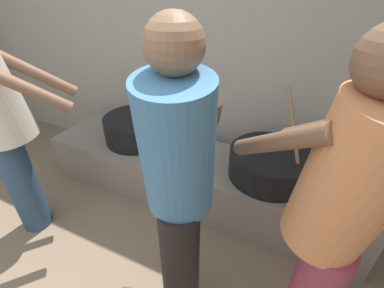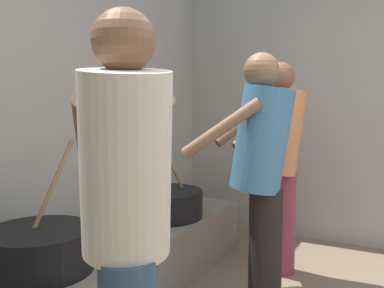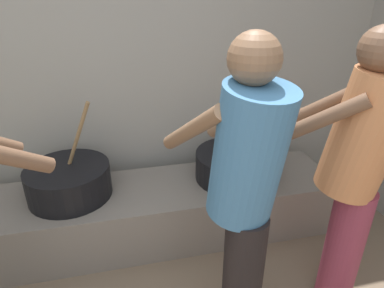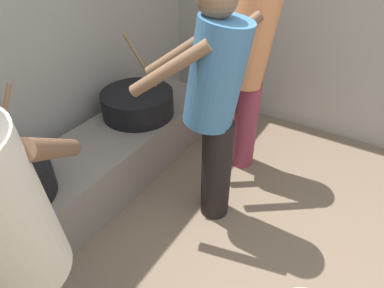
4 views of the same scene
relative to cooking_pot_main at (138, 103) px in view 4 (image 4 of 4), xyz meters
name	(u,v)px [view 4 (image 4 of 4)]	position (x,y,z in m)	size (l,w,h in m)	color
hearth_ledge	(93,171)	(-0.58, -0.01, -0.30)	(2.60, 0.60, 0.41)	slate
cooking_pot_main	(138,103)	(0.00, 0.00, 0.00)	(0.59, 0.59, 0.65)	black
cooking_pot_secondary	(4,183)	(-1.17, 0.03, 0.01)	(0.55, 0.55, 0.67)	black
cook_in_orange_shirt	(247,65)	(0.33, -0.79, 0.38)	(0.70, 0.66, 1.56)	#8C3347
cook_in_cream_shirt	(13,253)	(-1.54, -0.80, 0.39)	(0.71, 0.66, 1.57)	navy
cook_in_blue_shirt	(214,102)	(-0.28, -0.85, 0.38)	(0.52, 0.72, 1.56)	black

